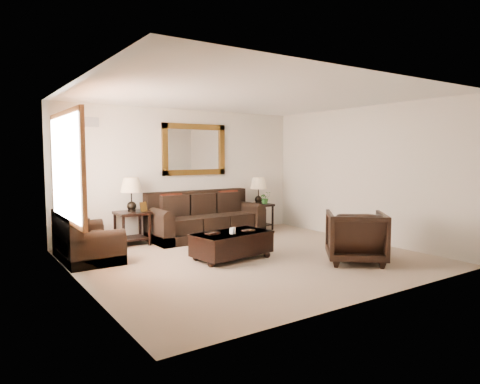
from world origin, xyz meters
TOP-DOWN VIEW (x-y plane):
  - room at (0.00, 0.00)m, footprint 5.51×5.01m
  - window at (-2.70, 0.90)m, footprint 0.07×1.96m
  - mirror at (0.25, 2.47)m, footprint 1.50×0.06m
  - air_vent at (-1.90, 2.48)m, footprint 0.25×0.02m
  - sofa at (0.25, 2.03)m, footprint 2.37×1.02m
  - loveseat at (-2.36, 1.43)m, footprint 0.85×1.43m
  - end_table_left at (-1.28, 2.16)m, footprint 0.59×0.59m
  - end_table_right at (1.76, 2.18)m, footprint 0.55×0.55m
  - coffee_table at (-0.29, 0.14)m, footprint 1.40×0.89m
  - armchair at (1.25, -1.17)m, footprint 1.22×1.22m
  - potted_plant at (1.88, 2.08)m, footprint 0.32×0.34m

SIDE VIEW (x-z plane):
  - coffee_table at x=-0.29m, z-range 0.00..0.56m
  - loveseat at x=-2.36m, z-range -0.11..0.70m
  - sofa at x=0.25m, z-range -0.13..0.84m
  - armchair at x=1.25m, z-range 0.00..0.92m
  - potted_plant at x=1.88m, z-range 0.60..0.82m
  - end_table_right at x=1.76m, z-range 0.19..1.40m
  - end_table_left at x=-1.28m, z-range 0.20..1.50m
  - room at x=0.00m, z-range 0.00..2.71m
  - window at x=-2.70m, z-range 0.72..2.38m
  - mirror at x=0.25m, z-range 1.30..2.40m
  - air_vent at x=-1.90m, z-range 2.26..2.44m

